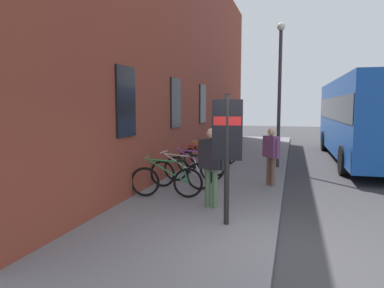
% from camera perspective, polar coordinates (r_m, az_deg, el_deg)
% --- Properties ---
extents(ground, '(60.00, 60.00, 0.00)m').
position_cam_1_polar(ground, '(11.55, 19.88, -5.67)').
color(ground, '#38383A').
extents(sidewalk_pavement, '(24.00, 3.50, 0.12)m').
position_cam_1_polar(sidewalk_pavement, '(13.62, 7.71, -3.33)').
color(sidewalk_pavement, slate).
rests_on(sidewalk_pavement, ground).
extents(station_facade, '(22.00, 0.65, 8.64)m').
position_cam_1_polar(station_facade, '(14.97, 0.53, 13.94)').
color(station_facade, brown).
rests_on(station_facade, ground).
extents(bicycle_far_end, '(0.49, 1.76, 0.97)m').
position_cam_1_polar(bicycle_far_end, '(8.45, -4.14, -6.06)').
color(bicycle_far_end, black).
rests_on(bicycle_far_end, sidewalk_pavement).
extents(bicycle_by_door, '(0.48, 1.77, 0.97)m').
position_cam_1_polar(bicycle_by_door, '(9.33, -1.82, -4.88)').
color(bicycle_by_door, black).
rests_on(bicycle_by_door, sidewalk_pavement).
extents(bicycle_beside_lamp, '(0.54, 1.75, 0.97)m').
position_cam_1_polar(bicycle_beside_lamp, '(10.21, 0.40, -3.91)').
color(bicycle_beside_lamp, black).
rests_on(bicycle_beside_lamp, sidewalk_pavement).
extents(bicycle_end_of_row, '(0.54, 1.75, 0.97)m').
position_cam_1_polar(bicycle_end_of_row, '(11.18, 1.58, -3.03)').
color(bicycle_end_of_row, black).
rests_on(bicycle_end_of_row, sidewalk_pavement).
extents(bicycle_under_window, '(0.48, 1.77, 0.97)m').
position_cam_1_polar(bicycle_under_window, '(12.18, 2.44, -2.26)').
color(bicycle_under_window, black).
rests_on(bicycle_under_window, sidewalk_pavement).
extents(bicycle_leaning_wall, '(0.66, 1.71, 0.97)m').
position_cam_1_polar(bicycle_leaning_wall, '(13.06, 3.56, -1.70)').
color(bicycle_leaning_wall, black).
rests_on(bicycle_leaning_wall, sidewalk_pavement).
extents(transit_info_sign, '(0.15, 0.56, 2.40)m').
position_cam_1_polar(transit_info_sign, '(6.36, 5.75, 0.92)').
color(transit_info_sign, black).
rests_on(transit_info_sign, sidewalk_pavement).
extents(city_bus, '(10.53, 2.76, 3.35)m').
position_cam_1_polar(city_bus, '(16.09, 26.25, 4.21)').
color(city_bus, '#1951B2').
rests_on(city_bus, ground).
extents(pedestrian_crossing_street, '(0.38, 0.62, 1.71)m').
position_cam_1_polar(pedestrian_crossing_street, '(7.52, 3.17, -2.51)').
color(pedestrian_crossing_street, '#4C724C').
rests_on(pedestrian_crossing_street, sidewalk_pavement).
extents(pedestrian_near_bus, '(0.49, 0.48, 1.59)m').
position_cam_1_polar(pedestrian_near_bus, '(9.84, 12.76, -1.02)').
color(pedestrian_near_bus, brown).
rests_on(pedestrian_near_bus, sidewalk_pavement).
extents(street_lamp, '(0.28, 0.28, 5.05)m').
position_cam_1_polar(street_lamp, '(12.83, 14.09, 9.68)').
color(street_lamp, '#333338').
rests_on(street_lamp, sidewalk_pavement).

